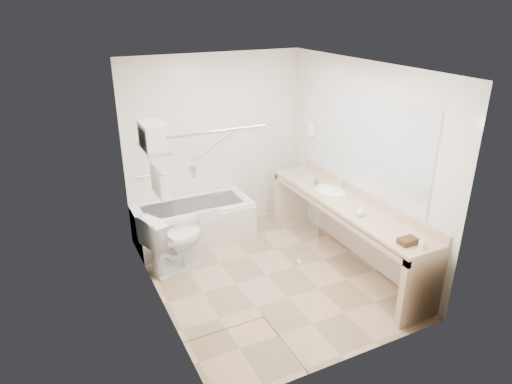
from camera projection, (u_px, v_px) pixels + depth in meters
name	position (u px, v px, depth m)	size (l,w,h in m)	color
floor	(267.00, 275.00, 5.62)	(3.20, 3.20, 0.00)	tan
ceiling	(269.00, 67.00, 4.65)	(2.60, 3.20, 0.10)	white
wall_back	(215.00, 144.00, 6.46)	(2.60, 0.10, 2.50)	beige
wall_front	(356.00, 244.00, 3.81)	(2.60, 0.10, 2.50)	beige
wall_left	(154.00, 202.00, 4.61)	(0.10, 3.20, 2.50)	beige
wall_right	(360.00, 164.00, 5.66)	(0.10, 3.20, 2.50)	beige
bathtub	(194.00, 223.00, 6.33)	(1.60, 0.73, 0.59)	white
grab_bar_short	(152.00, 175.00, 6.15)	(0.03, 0.03, 0.40)	silver
grab_bar_long	(213.00, 145.00, 6.40)	(0.03, 0.03, 0.60)	silver
shower_enclosure	(253.00, 244.00, 4.19)	(0.96, 0.91, 2.11)	silver
towel_shelf	(153.00, 143.00, 4.75)	(0.24, 0.55, 0.81)	silver
vanity_counter	(346.00, 217.00, 5.67)	(0.55, 2.70, 0.95)	#CCAC88
sink	(330.00, 192.00, 5.94)	(0.40, 0.52, 0.14)	white
faucet	(340.00, 182.00, 5.96)	(0.03, 0.03, 0.14)	silver
mirror	(370.00, 144.00, 5.42)	(0.02, 2.00, 1.20)	silver
hairdryer_unit	(312.00, 129.00, 6.43)	(0.08, 0.10, 0.18)	white
toilet	(174.00, 241.00, 5.63)	(0.44, 0.79, 0.77)	white
amenity_basket	(408.00, 241.00, 4.61)	(0.19, 0.13, 0.06)	#412C17
soap_bottle_a	(422.00, 245.00, 4.53)	(0.06, 0.12, 0.06)	white
soap_bottle_b	(361.00, 212.00, 5.21)	(0.10, 0.13, 0.10)	white
water_bottle_left	(316.00, 181.00, 5.99)	(0.06, 0.06, 0.19)	silver
water_bottle_mid	(300.00, 170.00, 6.40)	(0.05, 0.05, 0.17)	silver
water_bottle_right	(318.00, 177.00, 6.10)	(0.06, 0.06, 0.19)	silver
drinking_glass_near	(299.00, 176.00, 6.26)	(0.08, 0.08, 0.10)	silver
drinking_glass_far	(315.00, 182.00, 6.08)	(0.07, 0.07, 0.09)	silver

